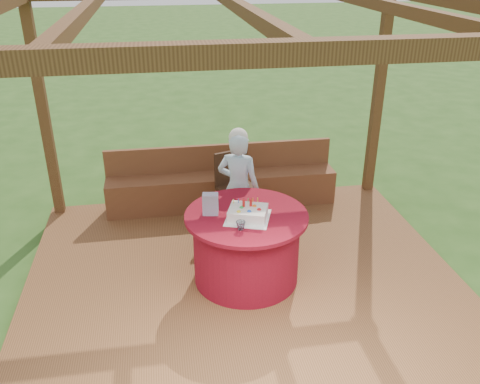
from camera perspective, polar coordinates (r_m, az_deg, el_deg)
name	(u,v)px	position (r m, az deg, el deg)	size (l,w,h in m)	color
ground	(244,287)	(5.48, 0.44, -10.61)	(60.00, 60.00, 0.00)	#2A501A
deck	(244,282)	(5.44, 0.44, -10.10)	(4.50, 4.00, 0.12)	brown
pergola	(245,56)	(4.49, 0.54, 14.98)	(4.50, 4.00, 2.72)	brown
bench	(222,187)	(6.75, -2.05, 0.62)	(3.00, 0.42, 0.80)	brown
table	(246,246)	(5.20, 0.70, -6.11)	(1.23, 1.23, 0.75)	maroon
chair	(236,184)	(6.25, -0.47, 0.90)	(0.57, 0.57, 0.89)	#341D10
elderly_woman	(238,186)	(5.77, -0.18, 0.73)	(0.57, 0.49, 1.37)	#94C1DC
birthday_cake	(248,213)	(4.92, 0.89, -2.37)	(0.53, 0.53, 0.18)	white
gift_bag	(210,204)	(4.98, -3.34, -1.36)	(0.15, 0.10, 0.22)	#C57FAF
drinking_glass	(241,226)	(4.73, 0.08, -3.79)	(0.09, 0.09, 0.08)	white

